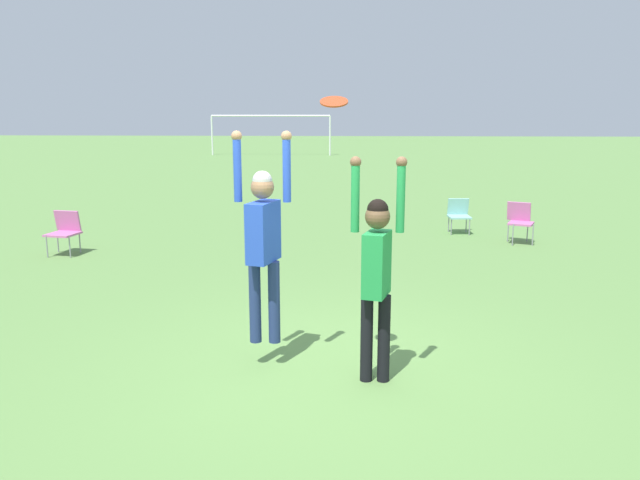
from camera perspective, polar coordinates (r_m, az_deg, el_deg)
The scene contains 8 objects.
ground_plane at distance 6.52m, azimuth 0.30°, elevation -11.63°, with size 120.00×120.00×0.00m, color #608C47.
person_jumping at distance 6.22m, azimuth -5.21°, elevation 0.63°, with size 0.59×0.47×2.15m.
person_defending at distance 5.89m, azimuth 5.20°, elevation -2.31°, with size 0.52×0.41×2.18m.
frisbee at distance 5.78m, azimuth 1.29°, elevation 12.53°, with size 0.26×0.24×0.11m.
camping_chair_0 at distance 12.31m, azimuth -22.30°, elevation 0.93°, with size 0.57×0.61×0.79m.
camping_chair_1 at distance 13.72m, azimuth 12.57°, elevation 2.42°, with size 0.47×0.50×0.74m.
camping_chair_2 at distance 12.99m, azimuth 17.82°, elevation 1.85°, with size 0.59×0.64×0.80m.
soccer_goal at distance 37.34m, azimuth -4.54°, elevation 10.56°, with size 7.10×0.10×2.35m.
Camera 1 is at (0.28, -5.97, 2.58)m, focal length 35.00 mm.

